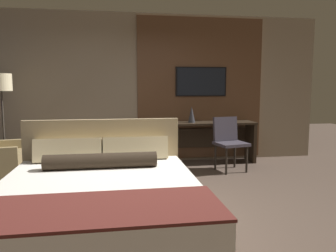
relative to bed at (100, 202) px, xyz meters
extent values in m
plane|color=#4C3D33|center=(0.56, 0.46, -0.31)|extent=(16.00, 16.00, 0.00)
cube|color=gray|center=(0.56, 3.06, 1.09)|extent=(7.20, 0.06, 2.80)
cube|color=brown|center=(1.81, 3.02, 1.09)|extent=(2.45, 0.03, 2.70)
cube|color=#33281E|center=(0.00, -0.10, -0.20)|extent=(1.85, 2.11, 0.22)
cube|color=silver|center=(0.00, -0.10, 0.07)|extent=(1.91, 2.17, 0.32)
cube|color=#56231E|center=(0.00, -0.81, 0.24)|extent=(1.93, 0.76, 0.02)
cube|color=#998460|center=(0.00, 1.02, 0.21)|extent=(1.94, 0.08, 1.03)
cube|color=#C6B284|center=(-0.41, 0.88, 0.37)|extent=(0.80, 0.23, 0.31)
cube|color=#C6B284|center=(0.41, 0.88, 0.37)|extent=(0.80, 0.23, 0.31)
cylinder|color=#2D2319|center=(0.00, 0.47, 0.31)|extent=(1.24, 0.17, 0.17)
cube|color=#2D2319|center=(1.81, 2.75, 0.45)|extent=(1.95, 0.49, 0.03)
cube|color=#2D2319|center=(0.86, 2.75, 0.06)|extent=(0.06, 0.44, 0.74)
cube|color=#2D2319|center=(2.75, 2.75, 0.06)|extent=(0.06, 0.44, 0.74)
cube|color=#2D2319|center=(1.81, 2.97, 0.14)|extent=(1.83, 0.02, 0.37)
cube|color=black|center=(1.81, 2.99, 1.23)|extent=(0.99, 0.04, 0.56)
cube|color=black|center=(1.81, 2.96, 1.23)|extent=(0.93, 0.01, 0.51)
cube|color=#38333D|center=(2.11, 2.09, 0.16)|extent=(0.57, 0.55, 0.05)
cube|color=#38333D|center=(2.07, 2.28, 0.40)|extent=(0.46, 0.19, 0.42)
cylinder|color=black|center=(1.95, 1.86, -0.09)|extent=(0.04, 0.04, 0.45)
cylinder|color=black|center=(2.34, 1.94, -0.09)|extent=(0.04, 0.04, 0.45)
cylinder|color=black|center=(1.88, 2.23, -0.09)|extent=(0.04, 0.04, 0.45)
cylinder|color=black|center=(2.26, 2.31, -0.09)|extent=(0.04, 0.04, 0.45)
cylinder|color=#282623|center=(-1.66, 2.52, -0.30)|extent=(0.28, 0.28, 0.03)
cylinder|color=#332D28|center=(-1.66, 2.52, 0.40)|extent=(0.03, 0.03, 1.41)
cylinder|color=beige|center=(-1.66, 2.52, 1.20)|extent=(0.34, 0.34, 0.28)
cone|color=#333338|center=(1.57, 2.74, 0.62)|extent=(0.13, 0.13, 0.30)
camera|label=1|loc=(0.17, -3.18, 1.13)|focal=35.00mm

